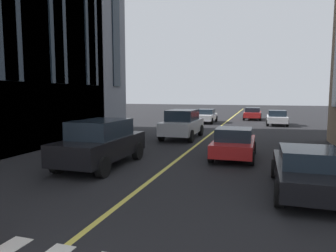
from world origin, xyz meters
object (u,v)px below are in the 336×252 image
car_white_oncoming (277,118)px  car_white_parked_b (206,116)px  car_red_trailing (234,143)px  car_silver_mid (182,124)px  car_black_parked_a (101,142)px  car_red_far (253,113)px  car_black_near (308,170)px

car_white_oncoming → car_white_parked_b: car_white_oncoming is taller
car_red_trailing → car_white_parked_b: size_ratio=0.89×
car_silver_mid → car_white_parked_b: bearing=2.3°
car_black_parked_a → car_red_far: 25.37m
car_black_parked_a → car_white_oncoming: bearing=-21.5°
car_black_near → car_red_trailing: (4.35, 2.53, -0.00)m
car_red_far → car_white_parked_b: bearing=139.4°
car_silver_mid → car_red_trailing: size_ratio=1.21×
car_red_far → car_white_parked_b: same height
car_red_far → car_silver_mid: size_ratio=0.94×
car_silver_mid → car_white_parked_b: size_ratio=1.07×
car_red_far → car_silver_mid: car_silver_mid is taller
car_red_far → car_white_parked_b: (-5.19, 4.44, 0.00)m
car_black_parked_a → car_black_near: car_black_parked_a is taller
car_black_parked_a → car_white_parked_b: 19.66m
car_black_parked_a → car_red_trailing: car_black_parked_a is taller
car_white_oncoming → car_black_near: bearing=180.0°
car_red_trailing → car_white_parked_b: (16.54, 4.29, 0.00)m
car_white_parked_b → car_black_parked_a: bearing=177.8°
car_white_oncoming → car_red_trailing: bearing=171.1°
car_red_far → car_red_trailing: size_ratio=1.13×
car_black_near → car_red_trailing: car_red_trailing is taller
car_black_parked_a → car_silver_mid: 8.54m
car_red_trailing → car_white_parked_b: car_red_trailing is taller
car_white_oncoming → car_white_parked_b: 6.84m
car_black_near → car_silver_mid: (9.70, 6.37, 0.27)m
car_black_parked_a → car_red_trailing: (3.11, -5.04, -0.27)m
car_black_parked_a → car_red_trailing: size_ratio=1.21×
car_black_parked_a → car_black_near: 7.67m
car_silver_mid → car_white_parked_b: 11.20m
car_black_parked_a → car_silver_mid: bearing=-8.1°
car_black_near → car_white_oncoming: 20.41m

